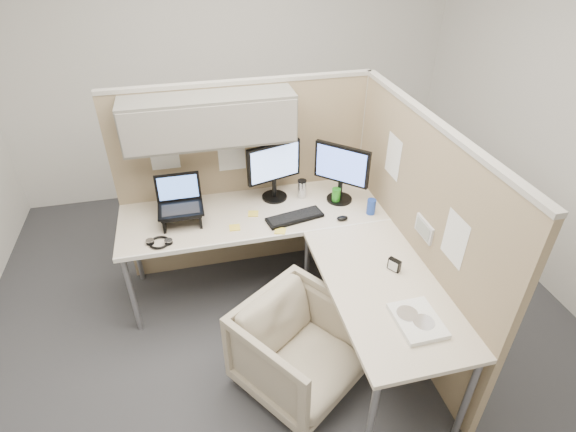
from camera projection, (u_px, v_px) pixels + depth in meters
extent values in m
plane|color=#313136|center=(283.00, 328.00, 3.41)|extent=(4.50, 4.50, 0.00)
cube|color=#9C8666|center=(246.00, 181.00, 3.67)|extent=(2.00, 0.05, 1.60)
cube|color=#A8A399|center=(240.00, 82.00, 3.21)|extent=(2.00, 0.06, 0.03)
cube|color=slate|center=(209.00, 118.00, 3.15)|extent=(1.20, 0.34, 0.34)
cube|color=gray|center=(212.00, 128.00, 3.01)|extent=(1.18, 0.01, 0.30)
plane|color=white|center=(164.00, 151.00, 3.33)|extent=(0.26, 0.00, 0.26)
plane|color=white|center=(232.00, 152.00, 3.47)|extent=(0.26, 0.00, 0.26)
cube|color=#9C8666|center=(414.00, 235.00, 3.06)|extent=(0.05, 2.00, 1.60)
cube|color=#A8A399|center=(436.00, 122.00, 2.60)|extent=(0.06, 2.00, 0.03)
cube|color=#A8A399|center=(361.00, 167.00, 3.86)|extent=(0.06, 0.06, 1.60)
cube|color=silver|center=(425.00, 229.00, 2.84)|extent=(0.02, 0.20, 0.12)
cube|color=gray|center=(423.00, 229.00, 2.84)|extent=(0.00, 0.16, 0.09)
plane|color=white|center=(393.00, 156.00, 3.15)|extent=(0.00, 0.26, 0.26)
plane|color=white|center=(455.00, 239.00, 2.52)|extent=(0.00, 0.26, 0.26)
cube|color=beige|center=(254.00, 213.00, 3.42)|extent=(2.00, 0.68, 0.03)
cube|color=beige|center=(384.00, 287.00, 2.75)|extent=(0.68, 1.30, 0.03)
cube|color=white|center=(262.00, 239.00, 3.15)|extent=(2.00, 0.02, 0.03)
cylinder|color=gray|center=(132.00, 295.00, 3.21)|extent=(0.04, 0.04, 0.70)
cylinder|color=gray|center=(135.00, 246.00, 3.68)|extent=(0.04, 0.04, 0.70)
cylinder|color=gray|center=(371.00, 421.00, 2.42)|extent=(0.04, 0.04, 0.70)
cylinder|color=gray|center=(467.00, 398.00, 2.53)|extent=(0.04, 0.04, 0.70)
cylinder|color=gray|center=(307.00, 267.00, 3.46)|extent=(0.04, 0.04, 0.70)
imported|color=#B7AD91|center=(300.00, 345.00, 2.84)|extent=(0.92, 0.91, 0.70)
cylinder|color=black|center=(274.00, 197.00, 3.58)|extent=(0.20, 0.20, 0.02)
cylinder|color=black|center=(274.00, 188.00, 3.53)|extent=(0.04, 0.04, 0.15)
cube|color=black|center=(274.00, 162.00, 3.41)|extent=(0.43, 0.16, 0.30)
cube|color=#88A7EB|center=(275.00, 163.00, 3.39)|extent=(0.38, 0.12, 0.26)
cylinder|color=black|center=(339.00, 199.00, 3.55)|extent=(0.20, 0.20, 0.02)
cylinder|color=black|center=(340.00, 190.00, 3.51)|extent=(0.04, 0.04, 0.15)
cube|color=black|center=(342.00, 164.00, 3.38)|extent=(0.34, 0.33, 0.30)
cube|color=#5C81FB|center=(341.00, 165.00, 3.37)|extent=(0.29, 0.28, 0.26)
cube|color=black|center=(181.00, 211.00, 3.23)|extent=(0.28, 0.23, 0.01)
cube|color=black|center=(164.00, 219.00, 3.23)|extent=(0.02, 0.21, 0.11)
cube|color=black|center=(200.00, 215.00, 3.28)|extent=(0.02, 0.21, 0.11)
cube|color=black|center=(181.00, 209.00, 3.22)|extent=(0.32, 0.23, 0.02)
cube|color=black|center=(178.00, 187.00, 3.27)|extent=(0.32, 0.05, 0.21)
cube|color=#598CF2|center=(178.00, 188.00, 3.26)|extent=(0.28, 0.04, 0.17)
cube|color=black|center=(295.00, 217.00, 3.33)|extent=(0.44, 0.22, 0.02)
ellipsoid|color=black|center=(342.00, 218.00, 3.32)|extent=(0.09, 0.06, 0.03)
cylinder|color=silver|center=(302.00, 189.00, 3.55)|extent=(0.07, 0.07, 0.14)
cylinder|color=black|center=(302.00, 181.00, 3.51)|extent=(0.07, 0.07, 0.01)
cylinder|color=#1E3FA5|center=(371.00, 207.00, 3.36)|extent=(0.07, 0.07, 0.12)
cylinder|color=#268C1E|center=(336.00, 195.00, 3.50)|extent=(0.07, 0.07, 0.12)
cube|color=yellow|center=(280.00, 231.00, 3.20)|extent=(0.10, 0.10, 0.01)
cube|color=yellow|center=(235.00, 228.00, 3.24)|extent=(0.08, 0.08, 0.01)
cube|color=yellow|center=(253.00, 214.00, 3.39)|extent=(0.09, 0.09, 0.01)
torus|color=black|center=(159.00, 242.00, 3.08)|extent=(0.17, 0.17, 0.02)
cylinder|color=black|center=(150.00, 242.00, 3.08)|extent=(0.05, 0.05, 0.03)
cylinder|color=black|center=(169.00, 242.00, 3.08)|extent=(0.05, 0.05, 0.03)
cube|color=white|center=(417.00, 321.00, 2.49)|extent=(0.24, 0.31, 0.03)
cylinder|color=silver|center=(424.00, 322.00, 2.46)|extent=(0.12, 0.12, 0.00)
cylinder|color=silver|center=(407.00, 313.00, 2.51)|extent=(0.12, 0.12, 0.00)
cube|color=black|center=(394.00, 265.00, 2.84)|extent=(0.07, 0.09, 0.08)
cube|color=white|center=(393.00, 266.00, 2.83)|extent=(0.04, 0.06, 0.06)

